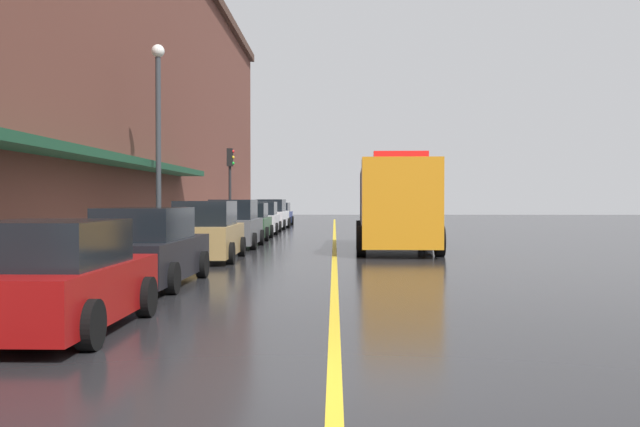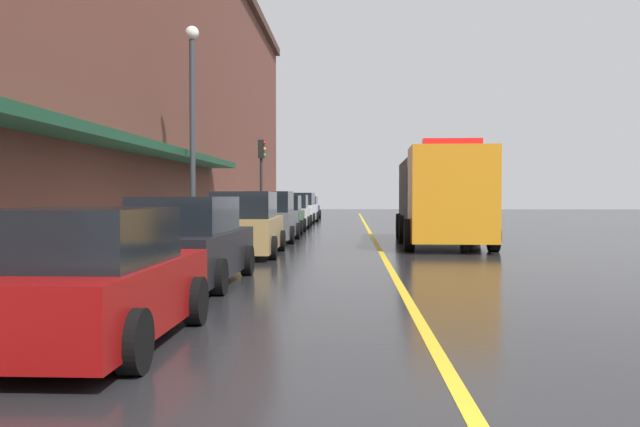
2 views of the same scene
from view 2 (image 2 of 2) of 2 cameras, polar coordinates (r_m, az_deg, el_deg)
name	(u,v)px [view 2 (image 2 of 2)]	position (r m, az deg, el deg)	size (l,w,h in m)	color
ground_plane	(371,235)	(29.87, 4.26, -1.79)	(112.00, 112.00, 0.00)	#232326
sidewalk_left	(229,233)	(30.31, -7.54, -1.61)	(2.40, 70.00, 0.15)	#9E9B93
lane_center_stripe	(371,235)	(29.87, 4.26, -1.78)	(0.16, 70.00, 0.01)	gold
brick_building_left	(69,63)	(31.63, -20.00, 11.56)	(11.95, 64.00, 14.56)	brown
parked_car_0	(85,281)	(8.33, -18.78, -5.28)	(2.16, 4.13, 1.58)	maroon
parked_car_1	(189,243)	(13.56, -10.74, -2.43)	(2.02, 4.85, 1.69)	black
parked_car_2	(246,226)	(19.86, -6.12, -1.01)	(2.06, 4.70, 1.82)	#A5844C
parked_car_3	(270,218)	(25.68, -4.14, -0.40)	(2.01, 4.32, 1.86)	#595B60
parked_car_4	(282,216)	(31.16, -3.12, -0.18)	(2.02, 4.18, 1.71)	#2D5133
parked_car_5	(293,212)	(36.98, -2.27, 0.11)	(2.02, 4.81, 1.74)	silver
parked_car_6	(301,209)	(43.37, -1.58, 0.39)	(2.10, 4.78, 1.88)	silver
parked_car_7	(306,209)	(49.06, -1.17, 0.40)	(2.04, 4.41, 1.64)	navy
utility_truck	(441,198)	(24.50, 9.94, 1.31)	(3.06, 8.76, 3.44)	orange
parking_meter_0	(71,237)	(11.59, -19.84, -1.83)	(0.14, 0.18, 1.33)	#4C4C51
parking_meter_1	(282,205)	(45.28, -3.15, 0.68)	(0.14, 0.18, 1.33)	#4C4C51
street_lamp_left	(192,111)	(22.58, -10.48, 8.31)	(0.44, 0.44, 6.94)	#33383D
traffic_light_near	(261,166)	(34.28, -4.85, 3.91)	(0.38, 0.36, 4.30)	#232326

